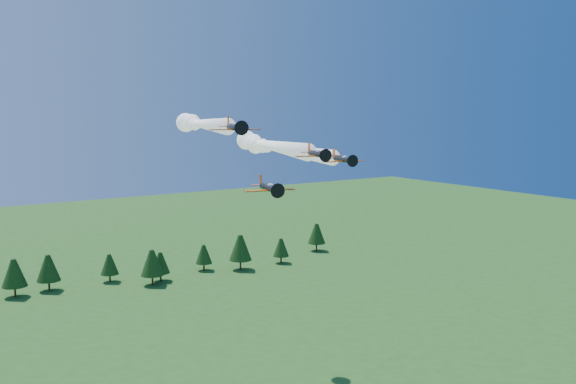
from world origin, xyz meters
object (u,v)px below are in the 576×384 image
plane_lead (267,145)px  plane_left (201,124)px  plane_slot (269,188)px  plane_right (281,149)px

plane_lead → plane_left: (-8.21, 9.12, 3.55)m
plane_lead → plane_slot: bearing=-104.8°
plane_lead → plane_left: 12.78m
plane_lead → plane_left: size_ratio=1.02×
plane_lead → plane_slot: size_ratio=4.38×
plane_left → plane_slot: (4.37, -15.77, -10.12)m
plane_right → plane_slot: (-13.38, -16.86, -4.95)m
plane_left → plane_slot: 19.24m
plane_lead → plane_right: (9.54, 10.22, -1.61)m
plane_right → plane_slot: plane_right is taller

